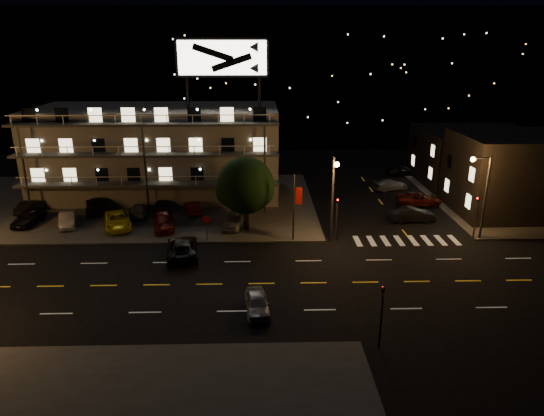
{
  "coord_description": "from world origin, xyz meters",
  "views": [
    {
      "loc": [
        1.89,
        -33.27,
        17.36
      ],
      "look_at": [
        3.02,
        8.0,
        3.4
      ],
      "focal_mm": 32.0,
      "sensor_mm": 36.0,
      "label": 1
    }
  ],
  "objects_px": {
    "side_car_0": "(413,215)",
    "road_car_west": "(182,248)",
    "lot_car_2": "(118,220)",
    "road_car_east": "(257,303)",
    "lot_car_4": "(234,220)",
    "tree": "(245,187)",
    "lot_car_7": "(139,209)"
  },
  "relations": [
    {
      "from": "lot_car_4",
      "to": "road_car_east",
      "type": "distance_m",
      "value": 16.1
    },
    {
      "from": "lot_car_4",
      "to": "road_car_west",
      "type": "xyz_separation_m",
      "value": [
        -4.1,
        -6.48,
        -0.12
      ]
    },
    {
      "from": "tree",
      "to": "road_car_east",
      "type": "relative_size",
      "value": 1.86
    },
    {
      "from": "lot_car_4",
      "to": "lot_car_7",
      "type": "bearing_deg",
      "value": 170.51
    },
    {
      "from": "lot_car_7",
      "to": "side_car_0",
      "type": "xyz_separation_m",
      "value": [
        28.52,
        -2.32,
        -0.02
      ]
    },
    {
      "from": "side_car_0",
      "to": "road_car_west",
      "type": "relative_size",
      "value": 0.83
    },
    {
      "from": "lot_car_2",
      "to": "lot_car_4",
      "type": "height_order",
      "value": "same"
    },
    {
      "from": "road_car_east",
      "to": "road_car_west",
      "type": "relative_size",
      "value": 0.7
    },
    {
      "from": "road_car_west",
      "to": "lot_car_2",
      "type": "bearing_deg",
      "value": -50.71
    },
    {
      "from": "side_car_0",
      "to": "road_car_west",
      "type": "bearing_deg",
      "value": 107.79
    },
    {
      "from": "lot_car_7",
      "to": "road_car_east",
      "type": "distance_m",
      "value": 23.38
    },
    {
      "from": "tree",
      "to": "road_car_west",
      "type": "distance_m",
      "value": 8.79
    },
    {
      "from": "lot_car_2",
      "to": "road_car_west",
      "type": "height_order",
      "value": "lot_car_2"
    },
    {
      "from": "lot_car_2",
      "to": "side_car_0",
      "type": "relative_size",
      "value": 1.16
    },
    {
      "from": "road_car_east",
      "to": "side_car_0",
      "type": "bearing_deg",
      "value": 41.55
    },
    {
      "from": "tree",
      "to": "lot_car_4",
      "type": "xyz_separation_m",
      "value": [
        -1.22,
        0.52,
        -3.54
      ]
    },
    {
      "from": "tree",
      "to": "lot_car_7",
      "type": "xyz_separation_m",
      "value": [
        -11.39,
        4.34,
        -3.65
      ]
    },
    {
      "from": "lot_car_2",
      "to": "lot_car_4",
      "type": "bearing_deg",
      "value": -18.66
    },
    {
      "from": "lot_car_7",
      "to": "road_car_west",
      "type": "height_order",
      "value": "road_car_west"
    },
    {
      "from": "lot_car_2",
      "to": "lot_car_7",
      "type": "xyz_separation_m",
      "value": [
        1.27,
        3.6,
        -0.11
      ]
    },
    {
      "from": "lot_car_4",
      "to": "road_car_west",
      "type": "distance_m",
      "value": 7.67
    },
    {
      "from": "road_car_east",
      "to": "road_car_west",
      "type": "xyz_separation_m",
      "value": [
        -6.45,
        9.44,
        0.1
      ]
    },
    {
      "from": "lot_car_2",
      "to": "road_car_west",
      "type": "relative_size",
      "value": 0.96
    },
    {
      "from": "lot_car_2",
      "to": "tree",
      "type": "bearing_deg",
      "value": -20.92
    },
    {
      "from": "lot_car_2",
      "to": "road_car_east",
      "type": "distance_m",
      "value": 21.24
    },
    {
      "from": "lot_car_2",
      "to": "lot_car_7",
      "type": "bearing_deg",
      "value": 53.03
    },
    {
      "from": "lot_car_2",
      "to": "road_car_east",
      "type": "height_order",
      "value": "lot_car_2"
    },
    {
      "from": "lot_car_4",
      "to": "side_car_0",
      "type": "bearing_deg",
      "value": 15.72
    },
    {
      "from": "lot_car_4",
      "to": "side_car_0",
      "type": "relative_size",
      "value": 0.95
    },
    {
      "from": "tree",
      "to": "lot_car_7",
      "type": "bearing_deg",
      "value": 159.14
    },
    {
      "from": "tree",
      "to": "road_car_east",
      "type": "xyz_separation_m",
      "value": [
        1.13,
        -15.4,
        -3.77
      ]
    },
    {
      "from": "side_car_0",
      "to": "lot_car_7",
      "type": "bearing_deg",
      "value": 83.57
    }
  ]
}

